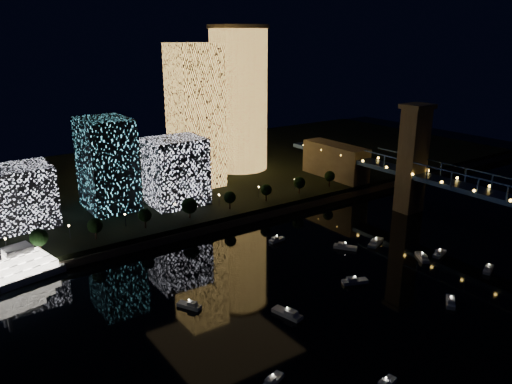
% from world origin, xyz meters
% --- Properties ---
extents(ground, '(520.00, 520.00, 0.00)m').
position_xyz_m(ground, '(0.00, 0.00, 0.00)').
color(ground, black).
rests_on(ground, ground).
extents(far_bank, '(420.00, 160.00, 5.00)m').
position_xyz_m(far_bank, '(0.00, 160.00, 2.50)').
color(far_bank, black).
rests_on(far_bank, ground).
extents(seawall, '(420.00, 6.00, 3.00)m').
position_xyz_m(seawall, '(0.00, 82.00, 1.50)').
color(seawall, '#6B5E4C').
rests_on(seawall, ground).
extents(tower_cylindrical, '(34.00, 34.00, 79.43)m').
position_xyz_m(tower_cylindrical, '(33.13, 146.33, 44.84)').
color(tower_cylindrical, '#EFAD4C').
rests_on(tower_cylindrical, far_bank).
extents(tower_rectangular, '(22.18, 22.18, 70.57)m').
position_xyz_m(tower_rectangular, '(-3.30, 130.10, 40.29)').
color(tower_rectangular, '#EFAD4C').
rests_on(tower_rectangular, far_bank).
extents(midrise_blocks, '(115.97, 36.00, 40.24)m').
position_xyz_m(midrise_blocks, '(-66.53, 118.10, 20.98)').
color(midrise_blocks, white).
rests_on(midrise_blocks, far_bank).
extents(truss_bridge, '(13.00, 266.00, 50.00)m').
position_xyz_m(truss_bridge, '(65.00, 3.72, 16.25)').
color(truss_bridge, navy).
rests_on(truss_bridge, ground).
extents(motorboats, '(105.34, 86.93, 2.78)m').
position_xyz_m(motorboats, '(-7.50, 11.30, 0.81)').
color(motorboats, silver).
rests_on(motorboats, ground).
extents(esplanade_trees, '(165.26, 6.86, 8.93)m').
position_xyz_m(esplanade_trees, '(-32.04, 88.00, 10.47)').
color(esplanade_trees, black).
rests_on(esplanade_trees, far_bank).
extents(street_lamps, '(132.70, 0.70, 5.65)m').
position_xyz_m(street_lamps, '(-34.00, 94.00, 9.02)').
color(street_lamps, black).
rests_on(street_lamps, far_bank).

